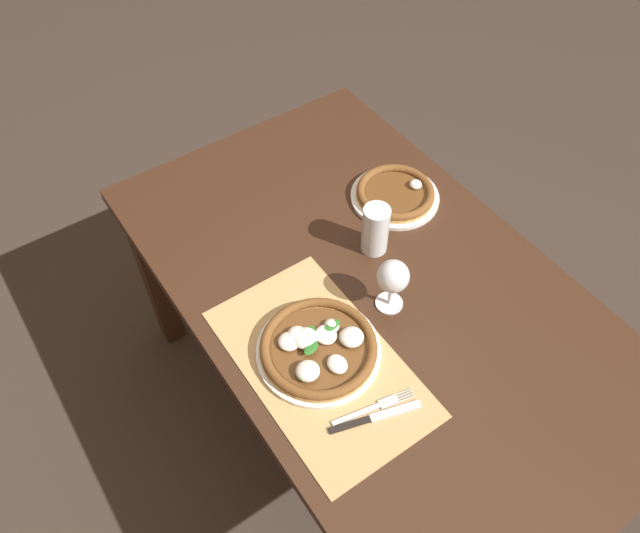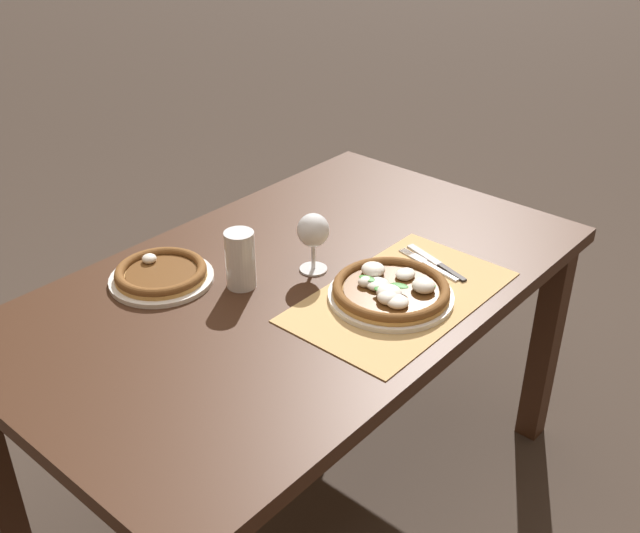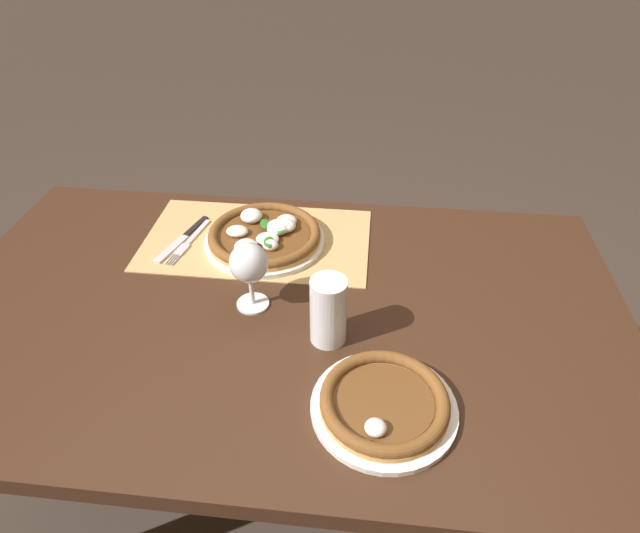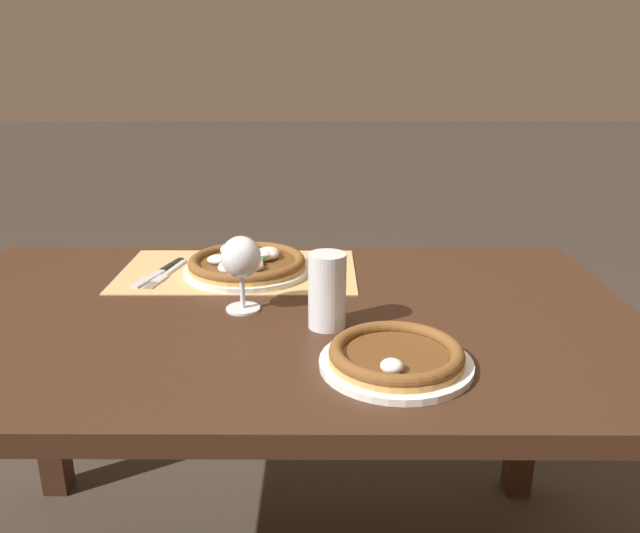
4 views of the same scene
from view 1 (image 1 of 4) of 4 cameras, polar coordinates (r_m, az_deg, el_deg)
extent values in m
plane|color=#382D26|center=(2.24, 3.73, -13.46)|extent=(24.00, 24.00, 0.00)
cube|color=#382114|center=(1.62, 5.03, -2.49)|extent=(1.49, 0.89, 0.04)
cube|color=#382114|center=(2.19, -14.88, -0.88)|extent=(0.07, 0.07, 0.70)
cube|color=#382114|center=(2.41, 1.70, 7.30)|extent=(0.07, 0.07, 0.70)
cube|color=#382114|center=(1.97, 26.66, -16.83)|extent=(0.07, 0.07, 0.70)
cube|color=tan|center=(1.48, -0.04, -8.77)|extent=(0.56, 0.33, 0.00)
cylinder|color=silver|center=(1.48, -0.13, -7.74)|extent=(0.30, 0.30, 0.01)
cylinder|color=tan|center=(1.47, -0.13, -7.52)|extent=(0.28, 0.28, 0.01)
torus|color=brown|center=(1.47, -0.13, -7.32)|extent=(0.28, 0.28, 0.02)
cylinder|color=brown|center=(1.47, -0.13, -7.39)|extent=(0.22, 0.22, 0.00)
ellipsoid|color=silver|center=(1.47, -2.83, -6.85)|extent=(0.05, 0.05, 0.02)
ellipsoid|color=silver|center=(1.47, -2.06, -6.33)|extent=(0.05, 0.05, 0.03)
ellipsoid|color=silver|center=(1.47, 2.91, -6.47)|extent=(0.06, 0.06, 0.03)
ellipsoid|color=silver|center=(1.44, 1.59, -8.92)|extent=(0.05, 0.04, 0.02)
ellipsoid|color=silver|center=(1.42, -1.14, -9.54)|extent=(0.06, 0.06, 0.03)
ellipsoid|color=silver|center=(1.49, 1.08, -5.44)|extent=(0.04, 0.04, 0.02)
ellipsoid|color=silver|center=(1.48, 0.53, -6.26)|extent=(0.06, 0.05, 0.02)
ellipsoid|color=silver|center=(1.47, -1.38, -6.57)|extent=(0.06, 0.06, 0.03)
ellipsoid|color=#286B23|center=(1.48, 1.13, -5.41)|extent=(0.03, 0.05, 0.00)
ellipsoid|color=#286B23|center=(1.42, -1.36, -9.62)|extent=(0.04, 0.05, 0.00)
ellipsoid|color=#286B23|center=(1.45, -0.81, -7.47)|extent=(0.04, 0.05, 0.00)
ellipsoid|color=#286B23|center=(1.47, -1.16, -6.01)|extent=(0.03, 0.05, 0.00)
cylinder|color=silver|center=(1.82, 6.85, 6.33)|extent=(0.26, 0.26, 0.01)
cylinder|color=tan|center=(1.81, 6.89, 6.57)|extent=(0.22, 0.22, 0.01)
torus|color=brown|center=(1.81, 6.92, 6.79)|extent=(0.22, 0.22, 0.02)
cylinder|color=brown|center=(1.81, 6.91, 6.72)|extent=(0.17, 0.17, 0.00)
ellipsoid|color=silver|center=(1.83, 8.73, 7.43)|extent=(0.04, 0.04, 0.02)
cylinder|color=silver|center=(1.58, 6.47, -3.28)|extent=(0.07, 0.07, 0.00)
cylinder|color=silver|center=(1.55, 6.58, -2.52)|extent=(0.01, 0.01, 0.06)
ellipsoid|color=silver|center=(1.49, 6.84, -0.82)|extent=(0.08, 0.08, 0.08)
ellipsoid|color=#AD5B14|center=(1.50, 6.80, -1.06)|extent=(0.07, 0.07, 0.05)
cylinder|color=silver|center=(1.64, 5.08, 3.39)|extent=(0.07, 0.07, 0.15)
cylinder|color=black|center=(1.65, 5.05, 3.05)|extent=(0.07, 0.07, 0.12)
cylinder|color=silver|center=(1.60, 5.21, 4.63)|extent=(0.07, 0.07, 0.02)
cube|color=#B7B7BC|center=(1.41, 3.30, -13.37)|extent=(0.04, 0.12, 0.00)
cube|color=#B7B7BC|center=(1.43, 6.26, -12.19)|extent=(0.03, 0.05, 0.00)
cylinder|color=#B7B7BC|center=(1.44, 7.96, -11.86)|extent=(0.01, 0.04, 0.00)
cylinder|color=#B7B7BC|center=(1.44, 7.85, -11.67)|extent=(0.01, 0.04, 0.00)
cylinder|color=#B7B7BC|center=(1.45, 7.74, -11.48)|extent=(0.01, 0.04, 0.00)
cylinder|color=#B7B7BC|center=(1.45, 7.63, -11.28)|extent=(0.01, 0.04, 0.00)
cube|color=black|center=(1.40, 2.75, -14.28)|extent=(0.04, 0.10, 0.01)
cube|color=#B7B7BC|center=(1.43, 6.93, -12.99)|extent=(0.05, 0.12, 0.00)
camera|label=2|loc=(1.94, -52.62, 24.61)|focal=42.00mm
camera|label=3|loc=(1.81, 27.69, 30.05)|focal=30.00mm
camera|label=4|loc=(2.16, 31.85, 22.73)|focal=35.00mm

